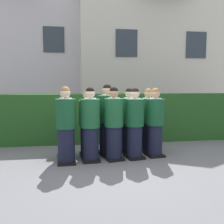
# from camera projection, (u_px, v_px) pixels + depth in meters

# --- Properties ---
(ground_plane) EXTENTS (60.00, 60.00, 0.00)m
(ground_plane) POSITION_uv_depth(u_px,v_px,m) (113.00, 159.00, 5.55)
(ground_plane) COLOR slate
(student_front_row_0) EXTENTS (0.43, 0.49, 1.64)m
(student_front_row_0) POSITION_uv_depth(u_px,v_px,m) (66.00, 127.00, 5.21)
(student_front_row_0) COLOR black
(student_front_row_0) RESTS_ON ground
(student_front_row_1) EXTENTS (0.42, 0.53, 1.63)m
(student_front_row_1) POSITION_uv_depth(u_px,v_px,m) (90.00, 126.00, 5.36)
(student_front_row_1) COLOR black
(student_front_row_1) RESTS_ON ground
(student_front_row_2) EXTENTS (0.46, 0.53, 1.63)m
(student_front_row_2) POSITION_uv_depth(u_px,v_px,m) (114.00, 125.00, 5.47)
(student_front_row_2) COLOR black
(student_front_row_2) RESTS_ON ground
(student_front_row_3) EXTENTS (0.45, 0.54, 1.61)m
(student_front_row_3) POSITION_uv_depth(u_px,v_px,m) (135.00, 125.00, 5.58)
(student_front_row_3) COLOR black
(student_front_row_3) RESTS_ON ground
(student_front_row_4) EXTENTS (0.42, 0.50, 1.60)m
(student_front_row_4) POSITION_uv_depth(u_px,v_px,m) (155.00, 124.00, 5.75)
(student_front_row_4) COLOR black
(student_front_row_4) RESTS_ON ground
(student_rear_row_0) EXTENTS (0.42, 0.50, 1.61)m
(student_rear_row_0) POSITION_uv_depth(u_px,v_px,m) (65.00, 125.00, 5.62)
(student_rear_row_0) COLOR black
(student_rear_row_0) RESTS_ON ground
(student_rear_row_1) EXTENTS (0.41, 0.49, 1.57)m
(student_rear_row_1) POSITION_uv_depth(u_px,v_px,m) (88.00, 125.00, 5.76)
(student_rear_row_1) COLOR black
(student_rear_row_1) RESTS_ON ground
(student_rear_row_2) EXTENTS (0.48, 0.55, 1.69)m
(student_rear_row_2) POSITION_uv_depth(u_px,v_px,m) (107.00, 121.00, 5.89)
(student_rear_row_2) COLOR black
(student_rear_row_2) RESTS_ON ground
(student_rear_row_3) EXTENTS (0.42, 0.48, 1.60)m
(student_rear_row_3) POSITION_uv_depth(u_px,v_px,m) (129.00, 122.00, 6.05)
(student_rear_row_3) COLOR black
(student_rear_row_3) RESTS_ON ground
(student_rear_row_4) EXTENTS (0.41, 0.52, 1.59)m
(student_rear_row_4) POSITION_uv_depth(u_px,v_px,m) (148.00, 121.00, 6.19)
(student_rear_row_4) COLOR black
(student_rear_row_4) RESTS_ON ground
(hedge) EXTENTS (8.53, 0.70, 1.41)m
(hedge) POSITION_uv_depth(u_px,v_px,m) (104.00, 118.00, 7.28)
(hedge) COLOR #214C1E
(hedge) RESTS_ON ground
(school_building_main) EXTENTS (7.14, 3.87, 7.48)m
(school_building_main) POSITION_uv_depth(u_px,v_px,m) (149.00, 41.00, 12.00)
(school_building_main) COLOR beige
(school_building_main) RESTS_ON ground
(school_building_annex) EXTENTS (6.63, 3.97, 7.77)m
(school_building_annex) POSITION_uv_depth(u_px,v_px,m) (28.00, 39.00, 12.30)
(school_building_annex) COLOR silver
(school_building_annex) RESTS_ON ground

